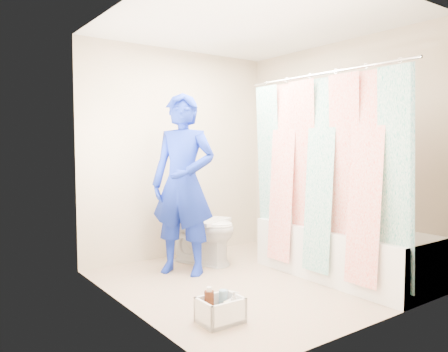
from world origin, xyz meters
TOP-DOWN VIEW (x-y plane):
  - floor at (0.00, 0.00)m, footprint 2.60×2.60m
  - ceiling at (0.00, 0.00)m, footprint 2.40×2.60m
  - wall_back at (0.00, 1.30)m, footprint 2.40×0.02m
  - wall_front at (0.00, -1.30)m, footprint 2.40×0.02m
  - wall_left at (-1.20, 0.00)m, footprint 0.02×2.60m
  - wall_right at (1.20, 0.00)m, footprint 0.02×2.60m
  - bathtub at (0.85, -0.43)m, footprint 0.70×1.75m
  - curtain_rod at (0.52, -0.43)m, footprint 0.02×1.90m
  - shower_curtain at (0.52, -0.43)m, footprint 0.06×1.75m
  - toilet at (0.02, 0.84)m, footprint 0.72×0.90m
  - tank_lid at (0.07, 0.72)m, footprint 0.54×0.39m
  - tank_internals at (-0.10, 1.02)m, footprint 0.19×0.10m
  - plumber at (-0.34, 0.62)m, footprint 0.75×0.79m
  - cleaning_caddy at (-0.75, -0.62)m, footprint 0.31×0.25m

SIDE VIEW (x-z plane):
  - floor at x=0.00m, z-range 0.00..0.00m
  - cleaning_caddy at x=-0.75m, z-range -0.03..0.20m
  - bathtub at x=0.85m, z-range 0.02..0.52m
  - toilet at x=0.02m, z-range 0.00..0.81m
  - tank_lid at x=0.07m, z-range 0.45..0.49m
  - tank_internals at x=-0.10m, z-range 0.66..0.92m
  - plumber at x=-0.34m, z-range 0.00..1.82m
  - shower_curtain at x=0.52m, z-range 0.12..1.92m
  - wall_back at x=0.00m, z-range 0.00..2.40m
  - wall_front at x=0.00m, z-range 0.00..2.40m
  - wall_left at x=-1.20m, z-range 0.00..2.40m
  - wall_right at x=1.20m, z-range 0.00..2.40m
  - curtain_rod at x=0.52m, z-range 1.94..1.96m
  - ceiling at x=0.00m, z-range 2.39..2.41m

